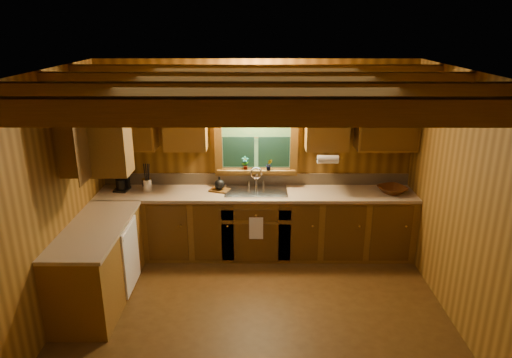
{
  "coord_description": "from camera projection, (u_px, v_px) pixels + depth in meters",
  "views": [
    {
      "loc": [
        0.01,
        -4.17,
        3.04
      ],
      "look_at": [
        0.0,
        0.8,
        1.35
      ],
      "focal_mm": 32.48,
      "sensor_mm": 36.0,
      "label": 1
    }
  ],
  "objects": [
    {
      "name": "dishwasher_panel",
      "position": [
        131.0,
        256.0,
        5.44
      ],
      "size": [
        0.02,
        0.6,
        0.8
      ],
      "primitive_type": "cube",
      "color": "white",
      "rests_on": "base_cabinets"
    },
    {
      "name": "ceiling_beams",
      "position": [
        256.0,
        87.0,
        4.13
      ],
      "size": [
        4.2,
        2.54,
        0.18
      ],
      "color": "brown",
      "rests_on": "room"
    },
    {
      "name": "wicker_basket",
      "position": [
        392.0,
        190.0,
        6.1
      ],
      "size": [
        0.47,
        0.47,
        0.09
      ],
      "primitive_type": "imported",
      "rotation": [
        0.0,
        0.0,
        0.43
      ],
      "color": "#48230C",
      "rests_on": "countertop"
    },
    {
      "name": "coffee_maker",
      "position": [
        122.0,
        179.0,
        6.18
      ],
      "size": [
        0.17,
        0.22,
        0.31
      ],
      "rotation": [
        0.0,
        0.0,
        -0.12
      ],
      "color": "black",
      "rests_on": "countertop"
    },
    {
      "name": "base_cabinets",
      "position": [
        218.0,
        234.0,
        6.01
      ],
      "size": [
        4.2,
        2.22,
        0.86
      ],
      "color": "brown",
      "rests_on": "ground"
    },
    {
      "name": "backsplash",
      "position": [
        256.0,
        179.0,
        6.4
      ],
      "size": [
        4.2,
        0.02,
        0.16
      ],
      "primitive_type": "cube",
      "color": "tan",
      "rests_on": "room"
    },
    {
      "name": "upper_cabinets",
      "position": [
        210.0,
        125.0,
        5.69
      ],
      "size": [
        4.19,
        1.77,
        0.78
      ],
      "color": "brown",
      "rests_on": "room"
    },
    {
      "name": "utensil_crock",
      "position": [
        147.0,
        184.0,
        6.16
      ],
      "size": [
        0.13,
        0.13,
        0.38
      ],
      "rotation": [
        0.0,
        0.0,
        -0.01
      ],
      "color": "silver",
      "rests_on": "countertop"
    },
    {
      "name": "wall_sconce",
      "position": [
        256.0,
        95.0,
        5.89
      ],
      "size": [
        0.45,
        0.21,
        0.17
      ],
      "color": "black",
      "rests_on": "room"
    },
    {
      "name": "window_sill",
      "position": [
        256.0,
        171.0,
        6.29
      ],
      "size": [
        1.06,
        0.14,
        0.04
      ],
      "primitive_type": "cube",
      "color": "brown",
      "rests_on": "room"
    },
    {
      "name": "window",
      "position": [
        256.0,
        141.0,
        6.21
      ],
      "size": [
        1.12,
        0.08,
        1.0
      ],
      "color": "brown",
      "rests_on": "room"
    },
    {
      "name": "cutting_board",
      "position": [
        220.0,
        190.0,
        6.18
      ],
      "size": [
        0.3,
        0.25,
        0.02
      ],
      "primitive_type": "cube",
      "rotation": [
        0.0,
        0.0,
        -0.33
      ],
      "color": "#4F3211",
      "rests_on": "countertop"
    },
    {
      "name": "potted_plant_left",
      "position": [
        245.0,
        163.0,
        6.25
      ],
      "size": [
        0.11,
        0.08,
        0.19
      ],
      "primitive_type": "imported",
      "rotation": [
        0.0,
        0.0,
        0.16
      ],
      "color": "#4F3211",
      "rests_on": "window_sill"
    },
    {
      "name": "room",
      "position": [
        256.0,
        210.0,
        4.51
      ],
      "size": [
        4.2,
        4.2,
        4.2
      ],
      "color": "#4B3012",
      "rests_on": "ground"
    },
    {
      "name": "sink",
      "position": [
        256.0,
        195.0,
        6.17
      ],
      "size": [
        0.82,
        0.48,
        0.43
      ],
      "color": "silver",
      "rests_on": "countertop"
    },
    {
      "name": "countertop",
      "position": [
        218.0,
        202.0,
        5.87
      ],
      "size": [
        4.2,
        2.24,
        0.04
      ],
      "color": "tan",
      "rests_on": "base_cabinets"
    },
    {
      "name": "teakettle",
      "position": [
        219.0,
        184.0,
        6.15
      ],
      "size": [
        0.14,
        0.14,
        0.17
      ],
      "rotation": [
        0.0,
        0.0,
        -0.39
      ],
      "color": "black",
      "rests_on": "cutting_board"
    },
    {
      "name": "paper_towel_roll",
      "position": [
        328.0,
        159.0,
        5.93
      ],
      "size": [
        0.27,
        0.11,
        0.11
      ],
      "primitive_type": "cylinder",
      "rotation": [
        0.0,
        1.57,
        0.0
      ],
      "color": "white",
      "rests_on": "upper_cabinets"
    },
    {
      "name": "potted_plant_right",
      "position": [
        269.0,
        165.0,
        6.22
      ],
      "size": [
        0.09,
        0.07,
        0.16
      ],
      "primitive_type": "imported",
      "rotation": [
        0.0,
        0.0,
        0.01
      ],
      "color": "#4F3211",
      "rests_on": "window_sill"
    },
    {
      "name": "dish_towel",
      "position": [
        256.0,
        228.0,
        5.96
      ],
      "size": [
        0.18,
        0.01,
        0.3
      ],
      "primitive_type": "cube",
      "color": "white",
      "rests_on": "base_cabinets"
    }
  ]
}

